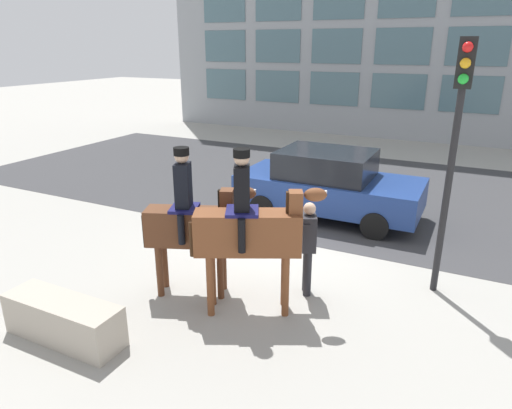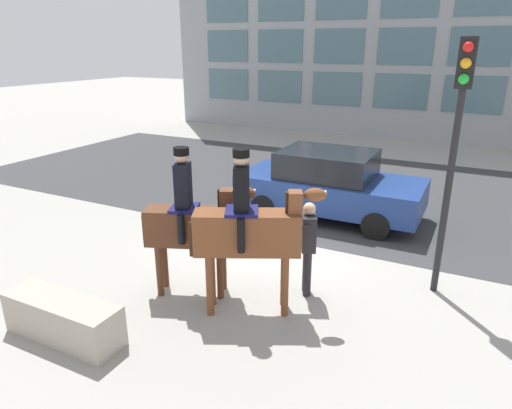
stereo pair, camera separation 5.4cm
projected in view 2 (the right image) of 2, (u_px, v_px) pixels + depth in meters
ground_plane at (274, 249)px, 9.28m from camera, size 80.00×80.00×0.00m
road_surface at (342, 188)px, 13.28m from camera, size 22.49×8.50×0.01m
mounted_horse_lead at (192, 222)px, 7.28m from camera, size 1.76×0.95×2.47m
mounted_horse_companion at (250, 229)px, 6.73m from camera, size 1.88×1.14×2.57m
pedestrian_bystander at (307, 242)px, 7.35m from camera, size 0.76×0.72×1.60m
street_car_near_lane at (329, 184)px, 10.86m from camera, size 4.27×2.01×1.60m
traffic_light at (456, 131)px, 6.84m from camera, size 0.24×0.29×4.05m
planter_ledge at (64, 319)px, 6.39m from camera, size 1.80×0.56×0.61m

